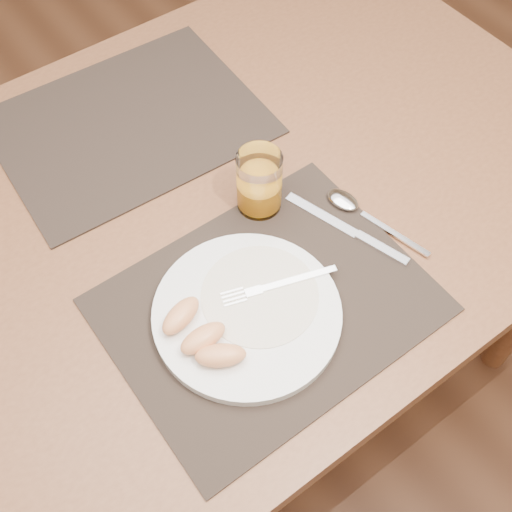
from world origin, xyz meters
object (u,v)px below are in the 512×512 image
object	(u,v)px
table	(204,231)
juice_glass	(259,184)
plate	(247,314)
spoon	(350,205)
placemat_near	(268,305)
placemat_far	(129,123)
fork	(269,287)
knife	(356,234)

from	to	relation	value
table	juice_glass	distance (m)	0.17
table	juice_glass	xyz separation A→B (m)	(0.07, -0.06, 0.13)
plate	spoon	distance (m)	0.26
placemat_near	plate	world-z (taller)	plate
placemat_far	fork	bearing A→B (deg)	-91.17
placemat_far	plate	bearing A→B (deg)	-97.46
plate	juice_glass	distance (m)	0.21
table	knife	bearing A→B (deg)	-52.29
table	knife	size ratio (longest dim) A/B	6.52
spoon	juice_glass	xyz separation A→B (m)	(-0.11, 0.09, 0.04)
placemat_far	spoon	bearing A→B (deg)	-62.83
placemat_far	knife	size ratio (longest dim) A/B	2.10
fork	placemat_near	bearing A→B (deg)	-133.37
juice_glass	plate	bearing A→B (deg)	-131.15
plate	fork	size ratio (longest dim) A/B	1.58
fork	spoon	bearing A→B (deg)	14.51
fork	plate	bearing A→B (deg)	-166.53
placemat_near	knife	size ratio (longest dim) A/B	2.10
placemat_far	spoon	distance (m)	0.42
knife	spoon	bearing A→B (deg)	58.94
placemat_far	plate	world-z (taller)	plate
table	placemat_near	size ratio (longest dim) A/B	3.11
knife	placemat_far	bearing A→B (deg)	111.14
table	placemat_near	xyz separation A→B (m)	(-0.03, -0.22, 0.09)
table	fork	world-z (taller)	fork
placemat_near	fork	size ratio (longest dim) A/B	2.63
juice_glass	placemat_near	bearing A→B (deg)	-122.41
placemat_near	plate	xyz separation A→B (m)	(-0.04, 0.00, 0.01)
placemat_far	juice_glass	xyz separation A→B (m)	(0.08, -0.28, 0.05)
fork	juice_glass	distance (m)	0.17
spoon	placemat_far	bearing A→B (deg)	117.17
placemat_near	fork	bearing A→B (deg)	46.63
placemat_far	fork	world-z (taller)	fork
placemat_far	spoon	world-z (taller)	spoon
plate	spoon	bearing A→B (deg)	14.31
table	juice_glass	size ratio (longest dim) A/B	12.99
knife	placemat_near	bearing A→B (deg)	-174.67
fork	knife	world-z (taller)	fork
fork	spoon	world-z (taller)	fork
plate	fork	world-z (taller)	fork
placemat_near	spoon	bearing A→B (deg)	16.98
fork	knife	size ratio (longest dim) A/B	0.80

